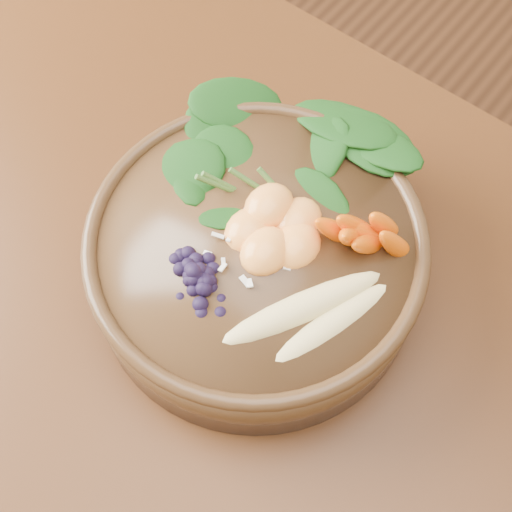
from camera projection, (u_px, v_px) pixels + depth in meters
dining_table at (294, 465)px, 0.74m from camera, size 1.60×0.90×0.75m
stoneware_bowl at (256, 261)px, 0.70m from camera, size 0.41×0.41×0.09m
kale_heap at (287, 155)px, 0.68m from camera, size 0.26×0.25×0.05m
carrot_cluster at (376, 216)px, 0.62m from camera, size 0.09×0.09×0.09m
banana_halves at (319, 308)px, 0.61m from camera, size 0.12×0.17×0.03m
mandarin_cluster at (276, 221)px, 0.65m from camera, size 0.12×0.13×0.04m
blueberry_pile at (194, 266)px, 0.62m from camera, size 0.18×0.15×0.04m
coconut_flakes at (237, 250)px, 0.65m from camera, size 0.12×0.11×0.01m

